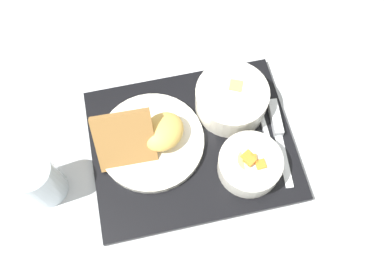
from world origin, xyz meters
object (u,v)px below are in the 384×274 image
(bowl_salad, at_px, (250,163))
(bowl_soup, at_px, (232,98))
(knife, at_px, (277,125))
(spoon, at_px, (269,142))
(plate_main, at_px, (150,138))
(glass_water, at_px, (40,181))

(bowl_salad, relative_size, bowl_soup, 0.83)
(knife, relative_size, spoon, 1.30)
(spoon, bearing_deg, bowl_soup, -150.12)
(bowl_salad, relative_size, plate_main, 0.58)
(bowl_soup, bearing_deg, bowl_salad, 96.01)
(bowl_soup, height_order, knife, bowl_soup)
(bowl_salad, xyz_separation_m, glass_water, (0.38, -0.01, 0.01))
(plate_main, distance_m, knife, 0.25)
(bowl_soup, relative_size, glass_water, 1.30)
(bowl_salad, xyz_separation_m, spoon, (-0.05, -0.05, -0.02))
(bowl_soup, bearing_deg, plate_main, 20.66)
(bowl_soup, bearing_deg, knife, 146.66)
(bowl_soup, height_order, glass_water, glass_water)
(bowl_salad, distance_m, glass_water, 0.38)
(bowl_salad, height_order, bowl_soup, bowl_soup)
(bowl_salad, xyz_separation_m, plate_main, (0.18, -0.07, -0.01))
(bowl_salad, relative_size, glass_water, 1.09)
(knife, bearing_deg, plate_main, -88.82)
(plate_main, xyz_separation_m, knife, (-0.25, -0.01, -0.01))
(knife, distance_m, spoon, 0.04)
(bowl_soup, height_order, spoon, bowl_soup)
(bowl_salad, distance_m, plate_main, 0.19)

